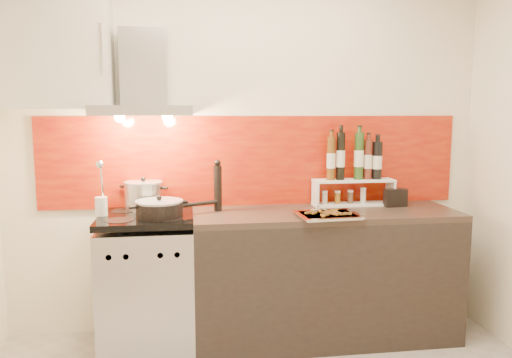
{
  "coord_description": "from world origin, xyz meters",
  "views": [
    {
      "loc": [
        -0.44,
        -2.14,
        1.58
      ],
      "look_at": [
        0.0,
        0.95,
        1.15
      ],
      "focal_mm": 35.0,
      "sensor_mm": 36.0,
      "label": 1
    }
  ],
  "objects": [
    {
      "name": "back_wall",
      "position": [
        0.0,
        1.4,
        1.3
      ],
      "size": [
        3.4,
        0.02,
        2.6
      ],
      "primitive_type": "cube",
      "color": "silver",
      "rests_on": "ground"
    },
    {
      "name": "backsplash",
      "position": [
        0.05,
        1.39,
        1.22
      ],
      "size": [
        3.0,
        0.02,
        0.64
      ],
      "primitive_type": "cube",
      "color": "#8D0709",
      "rests_on": "back_wall"
    },
    {
      "name": "range_stove",
      "position": [
        -0.7,
        1.1,
        0.44
      ],
      "size": [
        0.6,
        0.6,
        0.91
      ],
      "color": "#B7B7BA",
      "rests_on": "ground"
    },
    {
      "name": "counter",
      "position": [
        0.5,
        1.1,
        0.45
      ],
      "size": [
        1.8,
        0.6,
        0.9
      ],
      "color": "black",
      "rests_on": "ground"
    },
    {
      "name": "range_hood",
      "position": [
        -0.7,
        1.24,
        1.74
      ],
      "size": [
        0.62,
        0.5,
        0.61
      ],
      "color": "#B7B7BA",
      "rests_on": "back_wall"
    },
    {
      "name": "upper_cabinet",
      "position": [
        -1.25,
        1.22,
        1.95
      ],
      "size": [
        0.7,
        0.35,
        0.72
      ],
      "primitive_type": "cube",
      "color": "beige",
      "rests_on": "back_wall"
    },
    {
      "name": "stock_pot",
      "position": [
        -0.73,
        1.29,
        1.01
      ],
      "size": [
        0.26,
        0.26,
        0.22
      ],
      "color": "#B7B7BA",
      "rests_on": "range_stove"
    },
    {
      "name": "saute_pan",
      "position": [
        -0.6,
        1.02,
        0.96
      ],
      "size": [
        0.55,
        0.34,
        0.14
      ],
      "color": "black",
      "rests_on": "range_stove"
    },
    {
      "name": "utensil_jar",
      "position": [
        -0.98,
        1.1,
        1.01
      ],
      "size": [
        0.08,
        0.12,
        0.37
      ],
      "color": "silver",
      "rests_on": "range_stove"
    },
    {
      "name": "pepper_mill",
      "position": [
        -0.23,
        1.21,
        1.07
      ],
      "size": [
        0.05,
        0.05,
        0.35
      ],
      "color": "black",
      "rests_on": "counter"
    },
    {
      "name": "step_shelf",
      "position": [
        0.76,
        1.27,
        1.14
      ],
      "size": [
        0.58,
        0.16,
        0.53
      ],
      "color": "white",
      "rests_on": "counter"
    },
    {
      "name": "caddy_box",
      "position": [
        1.03,
        1.18,
        0.96
      ],
      "size": [
        0.16,
        0.08,
        0.14
      ],
      "primitive_type": "cube",
      "rotation": [
        0.0,
        0.0,
        0.05
      ],
      "color": "black",
      "rests_on": "counter"
    },
    {
      "name": "baking_tray",
      "position": [
        0.46,
        0.9,
        0.92
      ],
      "size": [
        0.41,
        0.33,
        0.03
      ],
      "color": "silver",
      "rests_on": "counter"
    }
  ]
}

